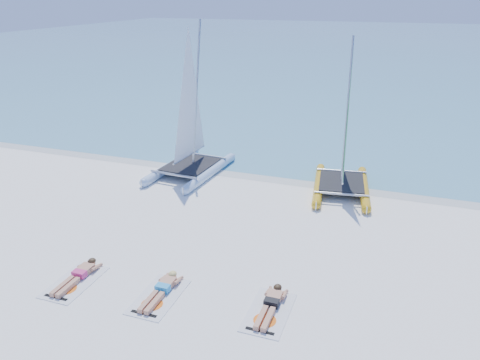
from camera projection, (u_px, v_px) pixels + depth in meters
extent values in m
plane|color=white|center=(215.00, 233.00, 15.32)|extent=(140.00, 140.00, 0.00)
cube|color=#79B7CA|center=(374.00, 44.00, 70.42)|extent=(140.00, 115.00, 0.01)
cube|color=silver|center=(263.00, 175.00, 20.13)|extent=(140.00, 1.40, 0.01)
cylinder|color=#BEDBFA|center=(172.00, 166.00, 20.69)|extent=(0.69, 4.31, 0.38)
cone|color=#BEDBFA|center=(197.00, 150.00, 22.70)|extent=(0.40, 0.57, 0.36)
cylinder|color=#BEDBFA|center=(210.00, 172.00, 19.98)|extent=(0.69, 4.31, 0.38)
cone|color=#BEDBFA|center=(233.00, 156.00, 21.99)|extent=(0.40, 0.57, 0.36)
cube|color=black|center=(190.00, 164.00, 20.25)|extent=(2.01, 2.49, 0.03)
cylinder|color=#B3B6BA|center=(197.00, 93.00, 19.80)|extent=(0.17, 1.13, 5.92)
cylinder|color=yellow|center=(319.00, 185.00, 18.72)|extent=(0.90, 3.98, 0.35)
cone|color=yellow|center=(321.00, 166.00, 20.71)|extent=(0.40, 0.55, 0.33)
cylinder|color=yellow|center=(364.00, 188.00, 18.40)|extent=(0.90, 3.98, 0.35)
cone|color=yellow|center=(362.00, 169.00, 20.38)|extent=(0.40, 0.55, 0.33)
cube|color=black|center=(342.00, 181.00, 18.48)|extent=(1.99, 2.40, 0.03)
cylinder|color=#B3B6BA|center=(347.00, 110.00, 18.11)|extent=(0.23, 1.04, 5.47)
cube|color=white|center=(75.00, 282.00, 12.72)|extent=(1.00, 1.85, 0.02)
cube|color=tan|center=(84.00, 270.00, 13.06)|extent=(0.36, 0.55, 0.17)
cube|color=#D53275|center=(79.00, 274.00, 12.88)|extent=(0.37, 0.22, 0.17)
cube|color=tan|center=(65.00, 287.00, 12.37)|extent=(0.31, 0.85, 0.13)
sphere|color=tan|center=(92.00, 262.00, 13.36)|extent=(0.21, 0.21, 0.21)
ellipsoid|color=#332312|center=(92.00, 261.00, 13.36)|extent=(0.22, 0.24, 0.15)
cube|color=white|center=(159.00, 297.00, 12.11)|extent=(1.00, 1.85, 0.02)
cube|color=tan|center=(166.00, 284.00, 12.44)|extent=(0.36, 0.55, 0.17)
cube|color=#299CDB|center=(163.00, 288.00, 12.27)|extent=(0.37, 0.22, 0.17)
cube|color=tan|center=(151.00, 303.00, 11.76)|extent=(0.31, 0.85, 0.13)
sphere|color=tan|center=(173.00, 275.00, 12.75)|extent=(0.21, 0.21, 0.21)
ellipsoid|color=#E5CD6C|center=(173.00, 274.00, 12.75)|extent=(0.22, 0.24, 0.15)
cube|color=white|center=(269.00, 312.00, 11.53)|extent=(1.00, 1.85, 0.02)
cube|color=tan|center=(274.00, 298.00, 11.86)|extent=(0.36, 0.55, 0.17)
cube|color=black|center=(271.00, 303.00, 11.68)|extent=(0.37, 0.22, 0.17)
cube|color=tan|center=(265.00, 319.00, 11.17)|extent=(0.31, 0.85, 0.13)
sphere|color=tan|center=(277.00, 289.00, 12.17)|extent=(0.21, 0.21, 0.21)
ellipsoid|color=#332312|center=(278.00, 287.00, 12.16)|extent=(0.22, 0.24, 0.15)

